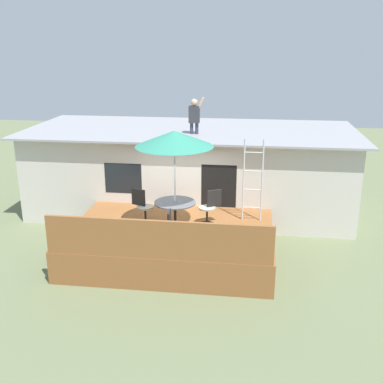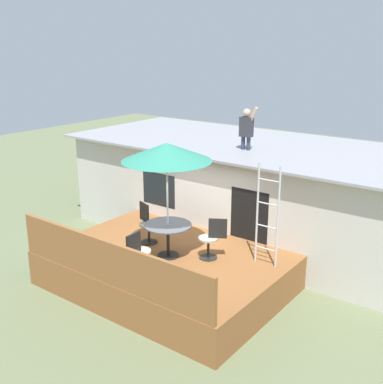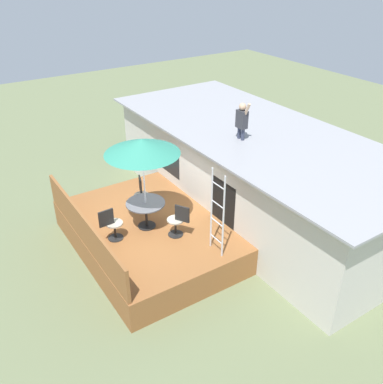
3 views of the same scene
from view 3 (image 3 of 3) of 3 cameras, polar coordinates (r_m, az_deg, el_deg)
ground_plane at (r=12.28m, az=-5.03°, el=-7.06°), size 40.00×40.00×0.00m
house at (r=13.34m, az=8.39°, el=2.72°), size 10.50×4.50×2.68m
deck at (r=12.05m, az=-5.12°, el=-5.53°), size 5.15×3.95×0.80m
deck_railing at (r=10.99m, az=-14.19°, el=-4.92°), size 5.05×0.08×0.90m
patio_table at (r=11.33m, az=-6.14°, el=-2.11°), size 1.04×1.04×0.74m
patio_umbrella at (r=10.52m, az=-6.65°, el=6.08°), size 1.90×1.90×2.54m
step_ladder at (r=10.09m, az=3.48°, el=-2.87°), size 0.52×0.04×2.20m
person_figure at (r=11.94m, az=6.79°, el=9.73°), size 0.47×0.20×1.11m
patio_chair_left at (r=12.23m, az=-6.72°, el=-0.30°), size 0.60×0.44×0.92m
patio_chair_right at (r=10.99m, az=-1.84°, el=-3.85°), size 0.57×0.44×0.92m
patio_chair_near at (r=11.02m, az=-10.64°, el=-4.28°), size 0.44×0.62×0.92m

